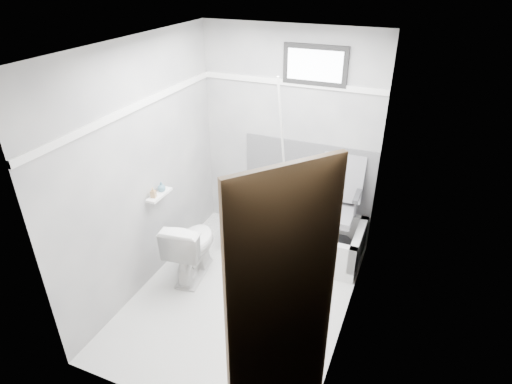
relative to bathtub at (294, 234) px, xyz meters
The scene contains 19 objects.
floor 0.98m from the bathtub, 103.89° to the right, with size 2.60×2.60×0.00m, color white.
ceiling 2.39m from the bathtub, 103.89° to the right, with size 2.60×2.60×0.00m, color silver.
wall_back 1.08m from the bathtub, 121.87° to the left, with size 2.00×0.02×2.40m, color slate.
wall_front 2.45m from the bathtub, 95.89° to the right, with size 2.00×0.02×2.40m, color slate.
wall_left 1.83m from the bathtub, 142.91° to the right, with size 0.02×2.60×2.40m, color slate.
wall_right 1.56m from the bathtub, 50.38° to the right, with size 0.02×2.60×2.40m, color slate.
bathtub is the anchor object (origin of this frame).
office_chair 0.56m from the bathtub, ahead, with size 0.59×0.59×1.02m, color slate, non-canonical shape.
toilet 1.18m from the bathtub, 136.28° to the right, with size 0.40×0.71×0.69m, color white.
door 2.46m from the bathtub, 71.25° to the right, with size 0.78×0.78×2.00m, color brown, non-canonical shape.
window 1.84m from the bathtub, 86.78° to the left, with size 0.66×0.04×0.40m, color black, non-canonical shape.
backerboard 0.69m from the bathtub, 86.82° to the left, with size 1.50×0.02×0.78m, color #4C4C4F.
trim_back 1.67m from the bathtub, 122.79° to the left, with size 2.00×0.02×0.06m, color white.
trim_left 2.22m from the bathtub, 142.61° to the right, with size 0.02×2.60×0.06m, color white.
pole 0.87m from the bathtub, 147.20° to the left, with size 0.02×0.02×1.95m, color silver.
shelf 1.58m from the bathtub, 144.40° to the right, with size 0.10×0.32×0.03m, color white.
soap_bottle_a 1.66m from the bathtub, 142.11° to the right, with size 0.05×0.05×0.11m, color #A37F51.
soap_bottle_b 1.59m from the bathtub, 146.63° to the right, with size 0.08×0.08×0.10m, color slate.
faucet 0.65m from the bathtub, 141.67° to the left, with size 0.26×0.10×0.16m, color silver, non-canonical shape.
Camera 1 is at (1.36, -2.94, 2.95)m, focal length 30.00 mm.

